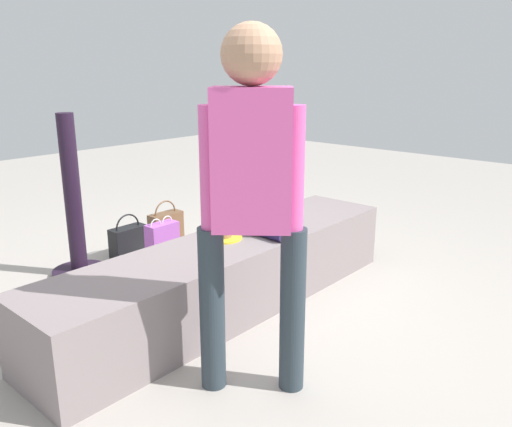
{
  "coord_description": "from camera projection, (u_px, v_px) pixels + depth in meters",
  "views": [
    {
      "loc": [
        -2.0,
        -1.97,
        1.38
      ],
      "look_at": [
        -0.13,
        -0.31,
        0.66
      ],
      "focal_mm": 36.43,
      "sensor_mm": 36.0,
      "label": 1
    }
  ],
  "objects": [
    {
      "name": "gift_bag",
      "position": [
        163.0,
        246.0,
        3.62
      ],
      "size": [
        0.23,
        0.11,
        0.37
      ],
      "color": "#B259BF",
      "rests_on": "ground_plane"
    },
    {
      "name": "adult_standing",
      "position": [
        252.0,
        183.0,
        2.07
      ],
      "size": [
        0.34,
        0.38,
        1.53
      ],
      "color": "#2A363E",
      "rests_on": "ground_plane"
    },
    {
      "name": "child_seated",
      "position": [
        261.0,
        198.0,
        3.05
      ],
      "size": [
        0.28,
        0.32,
        0.48
      ],
      "color": "#241C4A",
      "rests_on": "concrete_ledge"
    },
    {
      "name": "railing_post",
      "position": [
        75.0,
        217.0,
        3.44
      ],
      "size": [
        0.36,
        0.36,
        1.09
      ],
      "color": "black",
      "rests_on": "ground_plane"
    },
    {
      "name": "party_cup_red",
      "position": [
        33.0,
        338.0,
        2.62
      ],
      "size": [
        0.07,
        0.07,
        0.1
      ],
      "primitive_type": "cylinder",
      "color": "red",
      "rests_on": "ground_plane"
    },
    {
      "name": "cake_plate",
      "position": [
        223.0,
        235.0,
        3.0
      ],
      "size": [
        0.22,
        0.22,
        0.07
      ],
      "color": "yellow",
      "rests_on": "concrete_ledge"
    },
    {
      "name": "handbag_black_leather",
      "position": [
        129.0,
        241.0,
        3.86
      ],
      "size": [
        0.27,
        0.12,
        0.33
      ],
      "color": "black",
      "rests_on": "ground_plane"
    },
    {
      "name": "water_bottle_near_gift",
      "position": [
        212.0,
        231.0,
        4.13
      ],
      "size": [
        0.07,
        0.07,
        0.24
      ],
      "color": "silver",
      "rests_on": "ground_plane"
    },
    {
      "name": "concrete_ledge",
      "position": [
        230.0,
        275.0,
        3.01
      ],
      "size": [
        2.43,
        0.53,
        0.41
      ],
      "primitive_type": "cube",
      "color": "gray",
      "rests_on": "ground_plane"
    },
    {
      "name": "cake_box_white",
      "position": [
        90.0,
        302.0,
        3.01
      ],
      "size": [
        0.38,
        0.38,
        0.11
      ],
      "primitive_type": "cube",
      "rotation": [
        0.0,
        0.0,
        0.27
      ],
      "color": "white",
      "rests_on": "ground_plane"
    },
    {
      "name": "ground_plane",
      "position": [
        230.0,
        307.0,
        3.07
      ],
      "size": [
        12.0,
        12.0,
        0.0
      ],
      "primitive_type": "plane",
      "color": "#A8A097"
    },
    {
      "name": "handbag_brown_canvas",
      "position": [
        166.0,
        226.0,
        4.19
      ],
      "size": [
        0.28,
        0.12,
        0.34
      ],
      "color": "brown",
      "rests_on": "ground_plane"
    }
  ]
}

